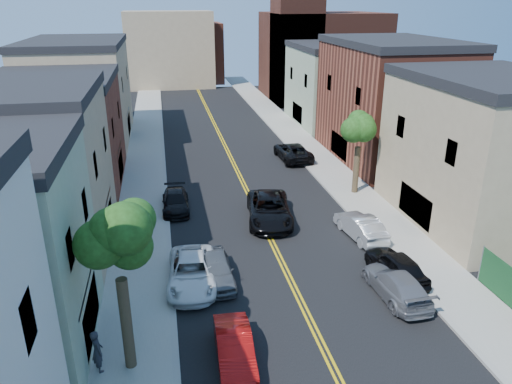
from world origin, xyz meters
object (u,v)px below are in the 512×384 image
grey_car_right (396,284)px  silver_car_right (360,226)px  black_suv_lane (269,209)px  dark_car_right_far (293,151)px  pedestrian_left (97,351)px  red_sedan (235,348)px  black_car_right (396,265)px  black_car_left (176,201)px  grey_car_left (216,269)px  white_pickup (192,272)px

grey_car_right → silver_car_right: silver_car_right is taller
silver_car_right → black_suv_lane: (-5.00, 3.36, 0.11)m
dark_car_right_far → pedestrian_left: bearing=57.3°
red_sedan → silver_car_right: silver_car_right is taller
black_car_right → dark_car_right_far: size_ratio=0.78×
red_sedan → black_car_left: 16.03m
black_car_left → dark_car_right_far: (11.00, 9.56, 0.12)m
red_sedan → grey_car_right: size_ratio=0.87×
grey_car_left → pedestrian_left: size_ratio=2.31×
black_car_left → dark_car_right_far: dark_car_right_far is taller
red_sedan → grey_car_left: size_ratio=0.98×
grey_car_left → grey_car_right: grey_car_left is taller
white_pickup → dark_car_right_far: size_ratio=0.94×
black_car_right → grey_car_left: bearing=-14.2°
black_car_left → grey_car_right: bearing=-50.3°
black_suv_lane → grey_car_left: bearing=-114.5°
white_pickup → black_car_right: (10.57, -1.40, 0.01)m
grey_car_left → silver_car_right: bearing=19.4°
red_sedan → white_pickup: (-1.27, 6.13, 0.05)m
silver_car_right → dark_car_right_far: bearing=-96.9°
dark_car_right_far → black_suv_lane: 13.54m
grey_car_right → silver_car_right: 6.49m
red_sedan → black_car_left: size_ratio=0.92×
red_sedan → grey_car_left: grey_car_left is taller
white_pickup → pedestrian_left: (-4.03, -5.71, 0.33)m
grey_car_left → white_pickup: bearing=-178.9°
white_pickup → silver_car_right: bearing=22.5°
silver_car_right → black_car_left: bearing=-37.0°
white_pickup → black_car_left: size_ratio=1.17×
black_car_right → black_car_left: bearing=-50.9°
white_pickup → grey_car_right: white_pickup is taller
red_sedan → black_car_right: bearing=28.8°
white_pickup → pedestrian_left: bearing=-120.8°
black_car_left → black_suv_lane: (6.00, -3.01, 0.19)m
red_sedan → grey_car_left: bearing=91.8°
black_suv_lane → white_pickup: bearing=-121.4°
black_car_left → black_suv_lane: 6.72m
white_pickup → grey_car_left: size_ratio=1.25×
red_sedan → silver_car_right: bearing=47.6°
grey_car_left → dark_car_right_far: size_ratio=0.76×
red_sedan → black_suv_lane: black_suv_lane is taller
grey_car_right → black_suv_lane: bearing=-69.0°
red_sedan → black_car_right: 10.43m
dark_car_right_far → black_car_right: bearing=87.5°
grey_car_right → silver_car_right: size_ratio=1.07×
black_car_right → grey_car_right: bearing=58.8°
red_sedan → white_pickup: white_pickup is taller
grey_car_left → silver_car_right: (9.30, 3.39, 0.01)m
silver_car_right → pedestrian_left: pedestrian_left is taller
black_car_right → silver_car_right: black_car_right is taller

